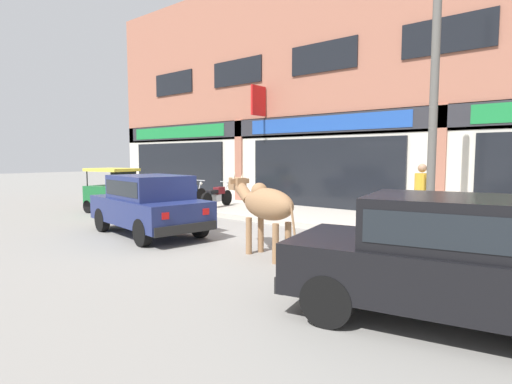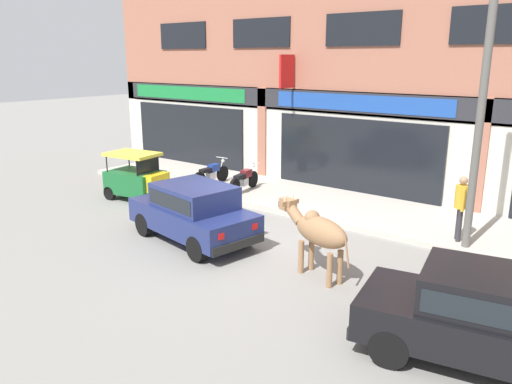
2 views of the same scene
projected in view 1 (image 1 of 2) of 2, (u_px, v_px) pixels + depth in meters
name	position (u px, v px, depth m)	size (l,w,h in m)	color
ground_plane	(209.00, 235.00, 9.73)	(90.00, 90.00, 0.00)	gray
sidewalk	(295.00, 214.00, 12.73)	(19.00, 3.33, 0.15)	#B7AFA3
shop_building	(327.00, 91.00, 13.87)	(23.00, 1.40, 8.82)	#9E604C
cow	(265.00, 204.00, 7.56)	(2.09, 0.97, 1.61)	#936B47
car_0	(149.00, 202.00, 9.73)	(3.79, 2.18, 1.46)	black
car_1	(450.00, 254.00, 4.47)	(3.79, 2.20, 1.46)	black
auto_rickshaw	(115.00, 194.00, 13.60)	(2.06, 1.37, 1.52)	black
motorcycle_0	(189.00, 194.00, 14.92)	(0.52, 1.81, 0.88)	black
motorcycle_1	(217.00, 196.00, 14.00)	(0.57, 1.80, 0.88)	black
pedestrian	(421.00, 190.00, 9.23)	(0.32, 0.46, 1.60)	#2D2D33
utility_pole	(434.00, 92.00, 8.63)	(0.18, 0.18, 6.30)	#595651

